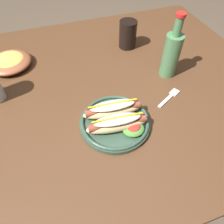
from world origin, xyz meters
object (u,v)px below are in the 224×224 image
at_px(soda_cup, 128,34).
at_px(side_bowl, 9,62).
at_px(fork, 170,97).
at_px(glass_bottle, 171,53).
at_px(hot_dog_plate, 116,120).

distance_m(soda_cup, side_bowl, 0.53).
xyz_separation_m(fork, glass_bottle, (0.05, 0.13, 0.09)).
xyz_separation_m(hot_dog_plate, side_bowl, (-0.32, 0.44, -0.00)).
relative_size(fork, side_bowl, 0.64).
bearing_deg(soda_cup, hot_dog_plate, -116.00).
height_order(soda_cup, side_bowl, soda_cup).
height_order(hot_dog_plate, glass_bottle, glass_bottle).
distance_m(hot_dog_plate, side_bowl, 0.55).
height_order(soda_cup, glass_bottle, glass_bottle).
xyz_separation_m(soda_cup, side_bowl, (-0.53, 0.02, -0.04)).
height_order(hot_dog_plate, side_bowl, hot_dog_plate).
distance_m(fork, glass_bottle, 0.17).
bearing_deg(fork, side_bowl, 117.01).
bearing_deg(glass_bottle, side_bowl, 157.20).
height_order(fork, soda_cup, soda_cup).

